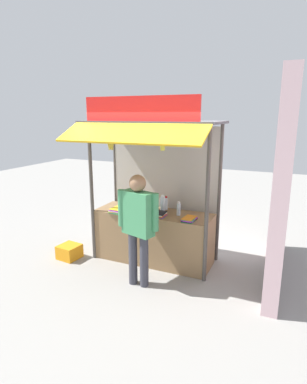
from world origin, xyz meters
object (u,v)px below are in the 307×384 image
object	(u,v)px
magazine_stack_far_left	(118,210)
plastic_crate	(69,252)
water_bottle_front_right	(166,203)
water_bottle_far_right	(163,204)
magazine_stack_right	(158,214)
vendor_person	(138,221)
banana_bunch_inner_right	(163,146)
water_bottle_left	(179,209)
magazine_stack_rear_center	(189,219)
magazine_stack_mid_left	(143,211)
banana_bunch_rightmost	(111,145)

from	to	relation	value
magazine_stack_far_left	plastic_crate	bearing A→B (deg)	-159.50
water_bottle_front_right	plastic_crate	xyz separation A→B (m)	(-1.51, -0.78, -0.86)
water_bottle_far_right	plastic_crate	distance (m)	1.86
water_bottle_front_right	water_bottle_far_right	distance (m)	0.19
magazine_stack_right	vendor_person	world-z (taller)	vendor_person
magazine_stack_right	banana_bunch_inner_right	size ratio (longest dim) A/B	0.92
water_bottle_left	magazine_stack_rear_center	xyz separation A→B (m)	(0.25, -0.21, -0.08)
water_bottle_left	magazine_stack_right	xyz separation A→B (m)	(-0.29, -0.17, -0.07)
magazine_stack_mid_left	magazine_stack_far_left	distance (m)	0.42
water_bottle_left	plastic_crate	size ratio (longest dim) A/B	0.66
banana_bunch_rightmost	banana_bunch_inner_right	distance (m)	0.86
water_bottle_far_right	magazine_stack_right	distance (m)	0.23
water_bottle_left	vendor_person	world-z (taller)	vendor_person
magazine_stack_rear_center	banana_bunch_rightmost	bearing A→B (deg)	-168.51
water_bottle_left	magazine_stack_mid_left	world-z (taller)	water_bottle_left
vendor_person	plastic_crate	world-z (taller)	vendor_person
water_bottle_front_right	water_bottle_left	xyz separation A→B (m)	(0.31, -0.22, -0.00)
magazine_stack_far_left	water_bottle_front_right	bearing A→B (deg)	34.56
water_bottle_far_right	banana_bunch_rightmost	distance (m)	1.30
water_bottle_far_right	magazine_stack_far_left	xyz separation A→B (m)	(-0.70, -0.28, -0.11)
water_bottle_front_right	magazine_stack_right	distance (m)	0.40
vendor_person	water_bottle_far_right	bearing A→B (deg)	105.40
water_bottle_far_right	plastic_crate	size ratio (longest dim) A/B	0.87
magazine_stack_rear_center	magazine_stack_far_left	bearing A→B (deg)	-178.32
water_bottle_front_right	magazine_stack_right	world-z (taller)	water_bottle_front_right
banana_bunch_inner_right	plastic_crate	bearing A→B (deg)	-176.67
water_bottle_left	banana_bunch_inner_right	xyz separation A→B (m)	(-0.10, -0.46, 1.05)
banana_bunch_rightmost	vendor_person	xyz separation A→B (m)	(0.66, -0.40, -1.01)
water_bottle_far_right	magazine_stack_rear_center	xyz separation A→B (m)	(0.55, -0.24, -0.11)
magazine_stack_rear_center	magazine_stack_mid_left	distance (m)	0.86
magazine_stack_rear_center	magazine_stack_mid_left	world-z (taller)	magazine_stack_rear_center
banana_bunch_rightmost	water_bottle_far_right	bearing A→B (deg)	36.15
water_bottle_left	vendor_person	bearing A→B (deg)	-109.57
water_bottle_front_right	plastic_crate	size ratio (longest dim) A/B	0.68
magazine_stack_mid_left	magazine_stack_far_left	bearing A→B (deg)	-158.48
vendor_person	banana_bunch_inner_right	bearing A→B (deg)	79.37
water_bottle_front_right	vendor_person	size ratio (longest dim) A/B	0.14
water_bottle_left	magazine_stack_right	size ratio (longest dim) A/B	0.87
water_bottle_left	magazine_stack_far_left	world-z (taller)	water_bottle_left
magazine_stack_rear_center	magazine_stack_mid_left	xyz separation A→B (m)	(-0.86, 0.12, -0.01)
magazine_stack_far_left	banana_bunch_inner_right	world-z (taller)	banana_bunch_inner_right
water_bottle_far_right	magazine_stack_far_left	size ratio (longest dim) A/B	1.04
magazine_stack_mid_left	banana_bunch_inner_right	size ratio (longest dim) A/B	1.03
water_bottle_front_right	magazine_stack_mid_left	distance (m)	0.44
magazine_stack_mid_left	magazine_stack_right	size ratio (longest dim) A/B	1.12
water_bottle_left	magazine_stack_right	world-z (taller)	water_bottle_left
water_bottle_front_right	magazine_stack_far_left	size ratio (longest dim) A/B	0.81
banana_bunch_inner_right	vendor_person	bearing A→B (deg)	-116.74
magazine_stack_mid_left	water_bottle_left	bearing A→B (deg)	8.89
banana_bunch_rightmost	water_bottle_left	bearing A→B (deg)	25.40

